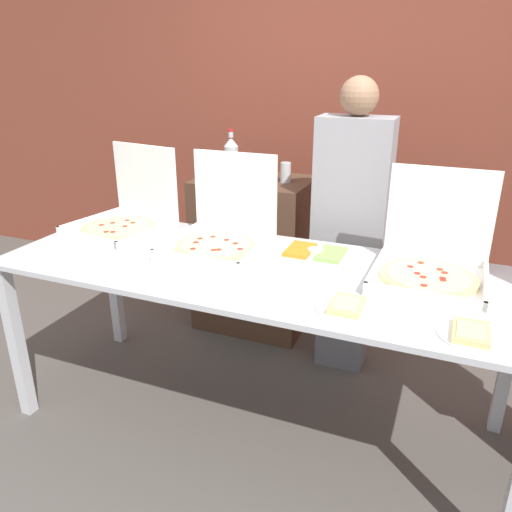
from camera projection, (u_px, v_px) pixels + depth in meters
The scene contains 13 objects.
ground_plane at pixel (256, 419), 2.59m from camera, with size 16.00×16.00×0.00m, color #514C47.
brick_wall_behind at pixel (347, 111), 3.54m from camera, with size 10.00×0.06×2.80m.
buffet_table at pixel (256, 285), 2.31m from camera, with size 2.38×0.89×0.86m.
pizza_box_near_left at pixel (125, 217), 2.72m from camera, with size 0.52×0.53×0.45m.
pizza_box_far_right at pixel (221, 233), 2.46m from camera, with size 0.45×0.47×0.45m.
pizza_box_near_right at pixel (431, 262), 2.12m from camera, with size 0.46×0.48×0.45m.
paper_plate_front_right at pixel (471, 333), 1.69m from camera, with size 0.22×0.22×0.03m.
paper_plate_front_left at pixel (347, 306), 1.88m from camera, with size 0.24×0.24×0.03m.
veggie_tray at pixel (315, 255), 2.34m from camera, with size 0.33×0.24×0.05m.
sideboard_podium at pixel (255, 254), 3.39m from camera, with size 0.73×0.53×1.03m.
soda_bottle at pixel (231, 158), 3.12m from camera, with size 0.09×0.09×0.32m.
soda_can_silver at pixel (286, 172), 3.09m from camera, with size 0.07×0.07×0.12m.
person_guest_cap at pixel (350, 227), 2.79m from camera, with size 0.40×0.22×1.67m.
Camera 1 is at (0.80, -1.94, 1.74)m, focal length 35.00 mm.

